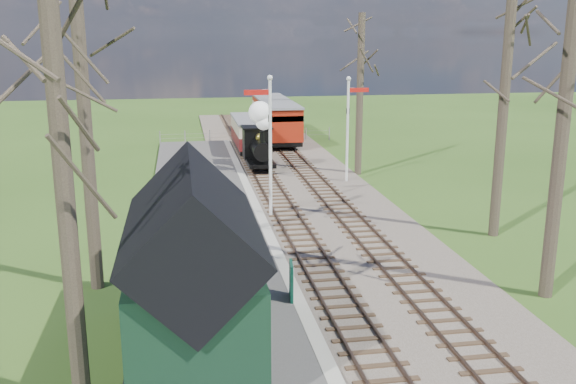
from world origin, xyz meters
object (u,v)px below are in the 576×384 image
station_shed (194,271)px  coach (248,132)px  semaphore_near (269,136)px  person (248,301)px  locomotive (259,139)px  bench (230,300)px  semaphore_far (349,121)px  red_carriage_b (270,114)px  sign_board (292,281)px  red_carriage_a (281,123)px

station_shed → coach: 28.18m
semaphore_near → person: 11.33m
locomotive → bench: 20.20m
semaphore_far → red_carriage_b: (-1.77, 17.52, -1.69)m
red_carriage_b → bench: (-5.90, -33.62, -1.06)m
locomotive → bench: locomotive is taller
station_shed → semaphore_near: semaphore_near is taller
semaphore_far → coach: bearing=114.0°
red_carriage_b → person: bearing=-99.0°
sign_board → bench: (-1.90, -0.74, -0.16)m
coach → person: size_ratio=5.07×
semaphore_far → locomotive: semaphore_far is taller
sign_board → red_carriage_a: bearing=81.7°
semaphore_far → coach: 10.94m
coach → red_carriage_a: (2.60, 2.18, 0.28)m
red_carriage_a → sign_board: size_ratio=5.08×
semaphore_far → sign_board: bearing=-110.6°
locomotive → coach: locomotive is taller
station_shed → person: (1.45, 1.22, -1.43)m
red_carriage_b → sign_board: bearing=-96.9°
sign_board → person: bearing=-135.7°
red_carriage_a → locomotive: bearing=-107.6°
semaphore_near → bench: 10.84m
station_shed → semaphore_near: size_ratio=1.01×
bench → coach: bearing=82.8°
locomotive → red_carriage_a: 8.64m
semaphore_near → locomotive: (0.76, 9.78, -1.74)m
red_carriage_b → bench: 34.15m
bench → person: person is taller
person → semaphore_far: bearing=-37.6°
locomotive → station_shed: bearing=-101.1°
semaphore_near → semaphore_far: semaphore_near is taller
sign_board → bench: bearing=-158.8°
semaphore_far → bench: semaphore_far is taller
red_carriage_a → bench: (-5.90, -28.12, -1.06)m
semaphore_near → semaphore_far: bearing=49.4°
semaphore_near → red_carriage_b: semaphore_near is taller
sign_board → person: (-1.45, -1.42, 0.07)m
coach → red_carriage_a: bearing=39.9°
red_carriage_a → sign_board: red_carriage_a is taller
red_carriage_b → locomotive: bearing=-100.8°
semaphore_far → sign_board: (-5.77, -15.37, -2.58)m
coach → bench: (-3.30, -25.94, -0.78)m
coach → red_carriage_b: size_ratio=1.12×
semaphore_near → person: bearing=-100.9°
sign_board → person: 2.03m
red_carriage_b → sign_board: 33.14m
semaphore_near → locomotive: bearing=85.6°
coach → red_carriage_b: (2.60, 7.68, 0.28)m
locomotive → red_carriage_a: bearing=72.4°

